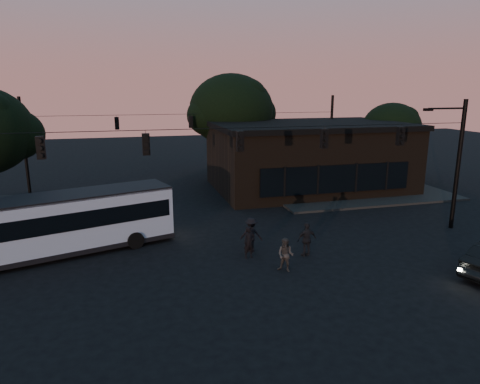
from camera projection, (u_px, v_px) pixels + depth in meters
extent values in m
plane|color=black|center=(264.00, 281.00, 18.42)|extent=(120.00, 120.00, 0.00)
cube|color=black|center=(351.00, 190.00, 34.57)|extent=(14.00, 10.00, 0.15)
cube|color=black|center=(308.00, 158.00, 35.12)|extent=(15.00, 10.00, 5.00)
cube|color=black|center=(309.00, 125.00, 34.49)|extent=(15.40, 10.40, 0.40)
cube|color=black|center=(337.00, 179.00, 30.48)|extent=(11.50, 0.18, 2.00)
cylinder|color=black|center=(231.00, 156.00, 39.61)|extent=(0.44, 0.44, 4.00)
ellipsoid|color=black|center=(231.00, 110.00, 38.63)|extent=(7.60, 7.60, 6.46)
cylinder|color=black|center=(389.00, 162.00, 39.50)|extent=(0.44, 0.44, 3.00)
ellipsoid|color=black|center=(392.00, 127.00, 38.76)|extent=(5.20, 5.20, 4.42)
cylinder|color=black|center=(458.00, 166.00, 24.56)|extent=(0.24, 0.24, 7.50)
cylinder|color=black|center=(240.00, 128.00, 20.72)|extent=(26.00, 0.03, 0.03)
cube|color=black|center=(41.00, 148.00, 18.61)|extent=(0.34, 0.30, 1.00)
cube|color=black|center=(146.00, 144.00, 19.74)|extent=(0.34, 0.30, 1.00)
cube|color=black|center=(240.00, 141.00, 20.87)|extent=(0.34, 0.30, 1.00)
cube|color=black|center=(324.00, 139.00, 22.00)|extent=(0.34, 0.30, 1.00)
cube|color=black|center=(400.00, 136.00, 23.14)|extent=(0.34, 0.30, 1.00)
cylinder|color=black|center=(24.00, 146.00, 33.05)|extent=(0.24, 0.24, 7.50)
cylinder|color=black|center=(331.00, 137.00, 39.59)|extent=(0.24, 0.24, 7.50)
cylinder|color=black|center=(191.00, 114.00, 35.79)|extent=(26.00, 0.03, 0.03)
cube|color=black|center=(117.00, 123.00, 34.43)|extent=(0.34, 0.30, 1.00)
cube|color=black|center=(191.00, 122.00, 35.94)|extent=(0.34, 0.30, 1.00)
cube|color=black|center=(259.00, 121.00, 37.45)|extent=(0.34, 0.30, 1.00)
cube|color=#A3B4D0|center=(63.00, 221.00, 21.08)|extent=(10.89, 5.49, 2.52)
cube|color=black|center=(63.00, 216.00, 21.02)|extent=(10.50, 5.40, 0.87)
cube|color=black|center=(61.00, 196.00, 20.78)|extent=(10.89, 5.49, 0.15)
cube|color=black|center=(66.00, 247.00, 21.39)|extent=(11.01, 5.57, 0.24)
cylinder|color=black|center=(136.00, 240.00, 22.04)|extent=(0.90, 0.49, 0.87)
cylinder|color=black|center=(121.00, 228.00, 24.03)|extent=(0.90, 0.49, 0.87)
imported|color=black|center=(249.00, 242.00, 20.74)|extent=(0.65, 0.49, 1.60)
imported|color=#322F2E|center=(286.00, 255.00, 19.19)|extent=(0.96, 0.95, 1.57)
imported|color=black|center=(307.00, 239.00, 20.95)|extent=(1.06, 0.55, 1.73)
imported|color=black|center=(251.00, 234.00, 21.62)|extent=(1.30, 1.07, 1.76)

